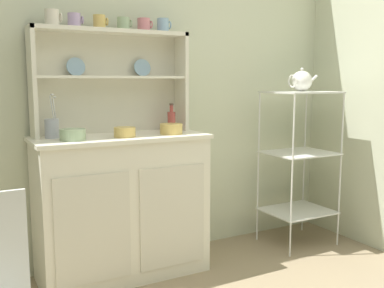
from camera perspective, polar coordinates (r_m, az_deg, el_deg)
The scene contains 16 objects.
wall_back at distance 2.96m, azimuth -8.53°, elevation 9.12°, with size 3.84×0.05×2.50m, color beige.
hutch_cabinet at distance 2.77m, azimuth -8.92°, elevation -7.63°, with size 1.03×0.45×0.87m.
hutch_shelf_unit at distance 2.82m, azimuth -10.41°, elevation 8.90°, with size 0.96×0.18×0.63m.
bakers_rack at distance 3.32m, azimuth 13.55°, elevation -0.86°, with size 0.47×0.39×1.12m.
cup_cream_0 at distance 2.72m, azimuth -17.43°, elevation 15.14°, with size 0.09×0.08×0.09m.
cup_lilac_1 at distance 2.74m, azimuth -14.78°, elevation 15.04°, with size 0.09×0.07×0.08m.
cup_gold_2 at distance 2.78m, azimuth -11.72°, elevation 15.03°, with size 0.09×0.07×0.08m.
cup_sage_3 at distance 2.83m, azimuth -8.72°, elevation 14.95°, with size 0.09×0.08×0.08m.
cup_rose_4 at distance 2.88m, azimuth -6.15°, elevation 14.91°, with size 0.09×0.08×0.08m.
cup_sky_5 at distance 2.93m, azimuth -3.71°, elevation 14.89°, with size 0.09×0.07×0.09m.
bowl_mixing_large at distance 2.53m, azimuth -14.99°, elevation 1.16°, with size 0.14×0.14×0.06m, color #9EB78E.
bowl_floral_medium at distance 2.62m, azimuth -8.59°, elevation 1.51°, with size 0.13×0.13×0.06m, color #DBB760.
bowl_cream_small at distance 2.73m, azimuth -2.67°, elevation 1.94°, with size 0.14×0.14×0.06m, color #DBB760.
jam_bottle at distance 2.91m, azimuth -2.64°, elevation 3.07°, with size 0.05×0.05×0.18m.
utensil_jar at distance 2.66m, azimuth -17.45°, elevation 1.98°, with size 0.08×0.08×0.25m.
porcelain_teapot at distance 3.28m, azimuth 13.82°, elevation 7.82°, with size 0.24×0.14×0.17m.
Camera 1 is at (-1.02, -1.15, 1.19)m, focal length 41.75 mm.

